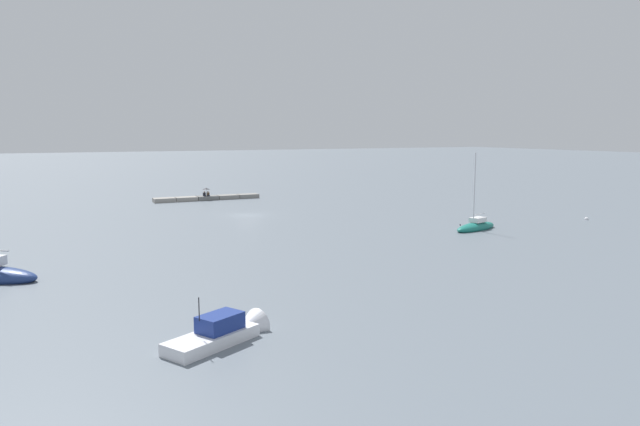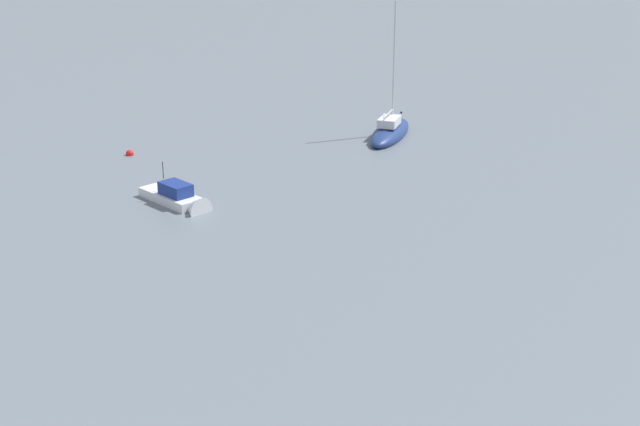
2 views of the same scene
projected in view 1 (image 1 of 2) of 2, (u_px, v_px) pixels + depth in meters
The scene contains 8 objects.
ground_plane at pixel (248, 215), 72.15m from camera, with size 500.00×500.00×0.00m, color slate.
seawall_pier at pixel (207, 198), 88.49m from camera, with size 15.82×1.97×0.61m.
person_seated_brown_left at pixel (208, 194), 88.32m from camera, with size 0.43×0.63×0.73m.
person_seated_dark_right at pixel (204, 194), 88.14m from camera, with size 0.43×0.63×0.73m.
umbrella_open_black at pixel (206, 189), 88.14m from camera, with size 1.11×1.11×1.25m.
sailboat_teal_outer at pixel (476, 227), 61.62m from camera, with size 6.56×3.58×8.31m.
motorboat_white_near at pixel (226, 334), 28.88m from camera, with size 5.83×4.16×3.18m.
mooring_buoy_near at pixel (586, 219), 68.62m from camera, with size 0.44×0.44×0.44m.
Camera 1 is at (23.44, 68.06, 10.10)m, focal length 33.25 mm.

